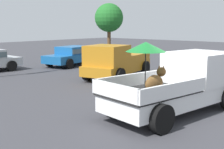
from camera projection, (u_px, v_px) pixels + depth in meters
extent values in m
plane|color=#38383D|center=(173.00, 113.00, 9.81)|extent=(80.00, 80.00, 0.00)
cylinder|color=black|center=(182.00, 89.00, 11.60)|extent=(0.83, 0.39, 0.80)
cylinder|color=black|center=(113.00, 104.00, 9.37)|extent=(0.83, 0.39, 0.80)
cylinder|color=black|center=(161.00, 119.00, 7.89)|extent=(0.83, 0.39, 0.80)
cube|color=white|center=(174.00, 96.00, 9.72)|extent=(5.21, 2.51, 0.50)
cube|color=white|center=(200.00, 68.00, 10.48)|extent=(2.35, 2.15, 1.08)
cube|color=#4C606B|center=(216.00, 60.00, 11.09)|extent=(0.31, 1.71, 0.64)
cube|color=black|center=(150.00, 92.00, 8.94)|extent=(3.04, 2.23, 0.06)
cube|color=white|center=(129.00, 80.00, 9.60)|extent=(2.78, 0.51, 0.40)
cube|color=white|center=(175.00, 90.00, 8.21)|extent=(2.78, 0.51, 0.40)
cube|color=white|center=(115.00, 91.00, 8.04)|extent=(0.37, 1.84, 0.40)
ellipsoid|color=brown|center=(154.00, 84.00, 8.75)|extent=(0.72, 0.42, 0.52)
sphere|color=brown|center=(161.00, 72.00, 8.89)|extent=(0.32, 0.32, 0.28)
cone|color=brown|center=(159.00, 67.00, 8.92)|extent=(0.10, 0.10, 0.12)
cone|color=brown|center=(163.00, 67.00, 8.80)|extent=(0.10, 0.10, 0.12)
cylinder|color=black|center=(145.00, 72.00, 8.69)|extent=(0.03, 0.03, 1.24)
cone|color=#19722D|center=(146.00, 47.00, 8.57)|extent=(1.31, 1.31, 0.28)
cylinder|color=black|center=(120.00, 76.00, 14.59)|extent=(0.80, 0.42, 0.76)
cylinder|color=black|center=(87.00, 73.00, 15.49)|extent=(0.80, 0.42, 0.76)
cylinder|color=black|center=(145.00, 68.00, 17.35)|extent=(0.80, 0.42, 0.76)
cylinder|color=black|center=(116.00, 65.00, 18.25)|extent=(0.80, 0.42, 0.76)
cube|color=#B27219|center=(118.00, 67.00, 16.39)|extent=(5.08, 2.80, 0.50)
cube|color=#B27219|center=(107.00, 55.00, 15.23)|extent=(2.25, 2.17, 1.00)
cube|color=#B27219|center=(126.00, 57.00, 17.18)|extent=(3.03, 2.34, 0.40)
cylinder|color=black|center=(69.00, 64.00, 19.50)|extent=(0.68, 0.31, 0.66)
cylinder|color=black|center=(50.00, 62.00, 20.45)|extent=(0.68, 0.31, 0.66)
cylinder|color=black|center=(94.00, 60.00, 21.73)|extent=(0.68, 0.31, 0.66)
cylinder|color=black|center=(75.00, 58.00, 22.68)|extent=(0.68, 0.31, 0.66)
cube|color=#195999|center=(72.00, 58.00, 21.06)|extent=(4.51, 2.36, 0.52)
cube|color=#195999|center=(73.00, 50.00, 21.06)|extent=(2.31, 1.88, 0.56)
cube|color=#4C606B|center=(73.00, 50.00, 21.06)|extent=(2.26, 1.96, 0.32)
cylinder|color=black|center=(12.00, 66.00, 18.46)|extent=(0.67, 0.24, 0.66)
cylinder|color=brown|center=(109.00, 42.00, 27.80)|extent=(0.32, 0.32, 2.53)
sphere|color=#1E6623|center=(109.00, 18.00, 27.44)|extent=(2.60, 2.60, 2.60)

